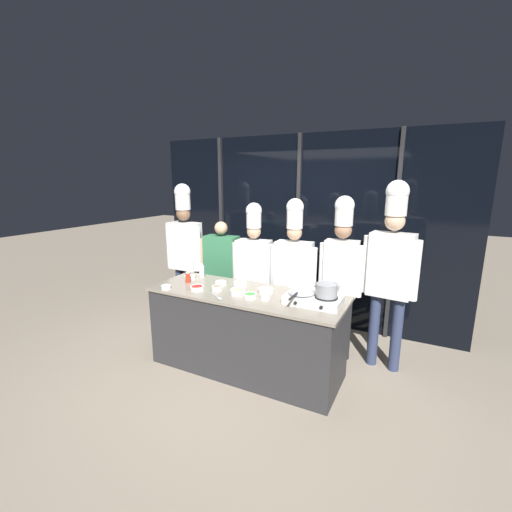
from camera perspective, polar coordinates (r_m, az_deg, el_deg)
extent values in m
plane|color=gray|center=(4.08, -1.69, -18.20)|extent=(24.00, 24.00, 0.00)
cube|color=black|center=(5.02, 7.13, 4.14)|extent=(4.59, 0.04, 2.70)
cube|color=#232326|center=(5.56, -5.76, 5.02)|extent=(0.05, 0.05, 2.70)
cube|color=#232326|center=(4.98, 6.95, 4.07)|extent=(0.05, 0.05, 2.70)
cube|color=#232326|center=(4.69, 22.00, 2.68)|extent=(0.05, 0.05, 2.70)
cube|color=#2D2D30|center=(3.87, -1.73, -12.64)|extent=(2.08, 0.73, 0.88)
cube|color=gray|center=(3.70, -1.78, -6.30)|extent=(2.15, 0.77, 0.03)
cube|color=silver|center=(3.40, 9.56, -7.20)|extent=(0.55, 0.31, 0.09)
cylinder|color=black|center=(3.42, 7.58, -6.14)|extent=(0.22, 0.22, 0.01)
cylinder|color=black|center=(3.29, 6.57, -7.79)|extent=(0.03, 0.01, 0.03)
cylinder|color=black|center=(3.35, 11.65, -6.71)|extent=(0.22, 0.22, 0.01)
cylinder|color=black|center=(3.22, 10.80, -8.43)|extent=(0.03, 0.01, 0.03)
cylinder|color=#ADAFB5|center=(3.42, 7.58, -5.98)|extent=(0.25, 0.25, 0.01)
cone|color=#ADAFB5|center=(3.41, 7.59, -5.68)|extent=(0.26, 0.26, 0.05)
cylinder|color=black|center=(3.21, 6.24, -6.68)|extent=(0.02, 0.20, 0.02)
cylinder|color=#93969B|center=(3.33, 11.70, -5.61)|extent=(0.20, 0.20, 0.12)
torus|color=#93969B|center=(3.31, 11.75, -4.60)|extent=(0.21, 0.21, 0.01)
torus|color=#93969B|center=(3.35, 9.88, -4.72)|extent=(0.01, 0.05, 0.05)
torus|color=#93969B|center=(3.29, 13.62, -5.20)|extent=(0.01, 0.05, 0.05)
cylinder|color=white|center=(4.27, -9.04, -2.58)|extent=(0.06, 0.06, 0.14)
cone|color=white|center=(4.25, -9.08, -1.38)|extent=(0.05, 0.05, 0.04)
cylinder|color=red|center=(4.09, -11.28, -3.57)|extent=(0.06, 0.06, 0.12)
cone|color=white|center=(4.07, -11.33, -2.56)|extent=(0.05, 0.05, 0.03)
cylinder|color=white|center=(3.96, -5.91, -4.54)|extent=(0.13, 0.13, 0.04)
torus|color=white|center=(3.95, -5.91, -4.28)|extent=(0.13, 0.13, 0.01)
cylinder|color=silver|center=(3.95, -5.91, -4.40)|extent=(0.10, 0.10, 0.02)
cylinder|color=white|center=(3.67, 1.66, -5.83)|extent=(0.16, 0.16, 0.05)
torus|color=white|center=(3.66, 1.66, -5.49)|extent=(0.16, 0.16, 0.01)
cylinder|color=beige|center=(3.66, 1.66, -5.65)|extent=(0.13, 0.13, 0.03)
cylinder|color=white|center=(3.63, -3.06, -6.02)|extent=(0.16, 0.16, 0.05)
torus|color=white|center=(3.62, -3.06, -5.66)|extent=(0.16, 0.16, 0.01)
cylinder|color=#E0C689|center=(3.63, -3.06, -5.83)|extent=(0.13, 0.13, 0.03)
cylinder|color=white|center=(3.78, -6.52, -5.34)|extent=(0.11, 0.11, 0.05)
torus|color=white|center=(3.77, -6.53, -5.00)|extent=(0.12, 0.12, 0.01)
cylinder|color=#9E896B|center=(3.77, -6.52, -5.16)|extent=(0.09, 0.09, 0.03)
cylinder|color=white|center=(3.93, -14.77, -5.04)|extent=(0.11, 0.11, 0.04)
torus|color=white|center=(3.93, -14.79, -4.78)|extent=(0.11, 0.11, 0.01)
cylinder|color=white|center=(3.93, -14.78, -4.90)|extent=(0.09, 0.09, 0.02)
cylinder|color=white|center=(3.82, -9.79, -5.30)|extent=(0.15, 0.15, 0.04)
torus|color=white|center=(3.81, -9.80, -5.00)|extent=(0.15, 0.15, 0.01)
cylinder|color=red|center=(3.81, -9.79, -5.14)|extent=(0.12, 0.12, 0.02)
cylinder|color=white|center=(3.90, -2.64, -4.70)|extent=(0.15, 0.15, 0.05)
torus|color=white|center=(3.89, -2.65, -4.37)|extent=(0.15, 0.15, 0.01)
cylinder|color=#EAA893|center=(3.89, -2.65, -4.52)|extent=(0.12, 0.12, 0.03)
cylinder|color=white|center=(4.23, -10.94, -3.52)|extent=(0.13, 0.13, 0.04)
torus|color=white|center=(4.22, -10.95, -3.25)|extent=(0.14, 0.14, 0.01)
cylinder|color=silver|center=(4.23, -10.94, -3.37)|extent=(0.11, 0.11, 0.02)
cylinder|color=white|center=(3.51, -1.00, -6.70)|extent=(0.13, 0.13, 0.05)
torus|color=white|center=(3.50, -1.00, -6.35)|extent=(0.13, 0.13, 0.01)
cylinder|color=#4C9E47|center=(3.51, -1.00, -6.51)|extent=(0.11, 0.11, 0.03)
cylinder|color=white|center=(3.47, 1.52, -6.87)|extent=(0.10, 0.10, 0.05)
torus|color=white|center=(3.46, 1.52, -6.45)|extent=(0.10, 0.10, 0.01)
cylinder|color=silver|center=(3.47, 1.52, -6.65)|extent=(0.08, 0.08, 0.03)
cube|color=#B2B5BA|center=(3.62, -6.85, -6.50)|extent=(0.15, 0.10, 0.01)
ellipsoid|color=#B2B5BA|center=(3.51, -6.08, -7.05)|extent=(0.09, 0.08, 0.02)
cylinder|color=#2D3856|center=(5.09, -10.29, -6.73)|extent=(0.12, 0.12, 0.83)
cylinder|color=#2D3856|center=(5.24, -12.44, -6.25)|extent=(0.12, 0.12, 0.83)
cube|color=white|center=(4.97, -11.77, 1.67)|extent=(0.45, 0.24, 0.67)
cylinder|color=white|center=(4.79, -9.70, 1.11)|extent=(0.09, 0.09, 0.61)
cylinder|color=white|center=(5.11, -14.20, 1.64)|extent=(0.09, 0.09, 0.61)
sphere|color=brown|center=(4.90, -12.01, 6.91)|extent=(0.20, 0.20, 0.20)
cylinder|color=white|center=(4.89, -12.11, 8.98)|extent=(0.21, 0.21, 0.25)
sphere|color=white|center=(4.88, -12.18, 10.42)|extent=(0.22, 0.22, 0.22)
cylinder|color=#232326|center=(4.85, -4.24, -8.10)|extent=(0.12, 0.12, 0.74)
cylinder|color=#232326|center=(4.97, -6.85, -7.65)|extent=(0.12, 0.12, 0.74)
cube|color=#33754C|center=(4.72, -5.74, -0.26)|extent=(0.47, 0.27, 0.60)
cylinder|color=tan|center=(4.57, -3.14, -0.92)|extent=(0.09, 0.09, 0.55)
cylinder|color=tan|center=(4.82, -8.62, -0.33)|extent=(0.09, 0.09, 0.55)
sphere|color=tan|center=(4.64, -5.85, 4.66)|extent=(0.18, 0.18, 0.18)
cylinder|color=#2D3856|center=(4.56, 1.05, -9.51)|extent=(0.11, 0.11, 0.74)
cylinder|color=#2D3856|center=(4.64, -1.71, -9.09)|extent=(0.11, 0.11, 0.74)
cube|color=white|center=(4.39, -0.35, -1.19)|extent=(0.45, 0.26, 0.60)
cylinder|color=white|center=(4.28, 2.46, -1.84)|extent=(0.09, 0.09, 0.55)
cylinder|color=white|center=(4.45, -3.38, -1.25)|extent=(0.09, 0.09, 0.55)
sphere|color=tan|center=(4.31, -0.36, 4.09)|extent=(0.18, 0.18, 0.18)
cylinder|color=white|center=(4.28, -0.36, 6.14)|extent=(0.18, 0.18, 0.21)
sphere|color=white|center=(4.27, -0.36, 7.55)|extent=(0.20, 0.20, 0.20)
cylinder|color=#2D3856|center=(4.35, 7.61, -10.68)|extent=(0.11, 0.11, 0.75)
cylinder|color=#2D3856|center=(4.41, 4.53, -10.24)|extent=(0.11, 0.11, 0.75)
cube|color=white|center=(4.15, 6.28, -1.79)|extent=(0.45, 0.26, 0.61)
cylinder|color=white|center=(4.06, 9.45, -2.51)|extent=(0.09, 0.09, 0.56)
cylinder|color=white|center=(4.20, 2.92, -1.83)|extent=(0.09, 0.09, 0.56)
sphere|color=tan|center=(4.07, 6.42, 3.90)|extent=(0.18, 0.18, 0.18)
cylinder|color=white|center=(4.04, 6.49, 6.34)|extent=(0.19, 0.19, 0.25)
sphere|color=white|center=(4.03, 6.53, 8.09)|extent=(0.20, 0.20, 0.20)
cylinder|color=#232326|center=(4.23, 14.85, -11.45)|extent=(0.10, 0.10, 0.79)
cylinder|color=#232326|center=(4.26, 12.08, -11.10)|extent=(0.10, 0.10, 0.79)
cube|color=white|center=(4.01, 13.99, -1.96)|extent=(0.38, 0.21, 0.64)
cylinder|color=white|center=(3.96, 16.88, -2.52)|extent=(0.07, 0.07, 0.59)
cylinder|color=white|center=(4.03, 10.98, -1.93)|extent=(0.07, 0.07, 0.59)
sphere|color=#A87A5B|center=(3.93, 14.34, 4.19)|extent=(0.19, 0.19, 0.19)
cylinder|color=white|center=(3.90, 14.47, 6.54)|extent=(0.20, 0.20, 0.22)
sphere|color=white|center=(3.89, 14.56, 8.16)|extent=(0.21, 0.21, 0.21)
cylinder|color=#2D3856|center=(4.15, 22.34, -12.01)|extent=(0.12, 0.12, 0.85)
cylinder|color=#2D3856|center=(4.20, 19.02, -11.45)|extent=(0.12, 0.12, 0.85)
cube|color=white|center=(3.93, 21.56, -1.41)|extent=(0.47, 0.28, 0.69)
cylinder|color=white|center=(3.85, 25.03, -2.24)|extent=(0.09, 0.09, 0.63)
cylinder|color=white|center=(3.95, 17.92, -1.29)|extent=(0.09, 0.09, 0.63)
sphere|color=beige|center=(3.84, 22.14, 5.42)|extent=(0.20, 0.20, 0.20)
cylinder|color=white|center=(3.83, 22.37, 8.08)|extent=(0.21, 0.21, 0.25)
sphere|color=white|center=(3.82, 22.53, 9.92)|extent=(0.23, 0.23, 0.23)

